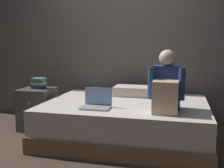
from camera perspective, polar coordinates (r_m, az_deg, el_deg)
name	(u,v)px	position (r m, az deg, el deg)	size (l,w,h in m)	color
ground_plane	(104,147)	(3.33, -1.59, -12.84)	(8.00, 8.00, 0.00)	#47382D
wall_back	(125,34)	(4.27, 2.75, 10.35)	(5.60, 0.10, 2.70)	#605B56
bed	(126,121)	(3.48, 2.94, -7.70)	(2.00, 1.50, 0.49)	#7A6047
nightstand	(38,109)	(4.04, -15.14, -4.99)	(0.44, 0.46, 0.58)	#474442
person_sitting	(166,88)	(3.01, 11.19, -0.72)	(0.39, 0.44, 0.66)	navy
laptop	(97,103)	(3.11, -3.20, -3.95)	(0.32, 0.23, 0.22)	#9EA0A5
pillow	(135,91)	(3.84, 4.78, -1.44)	(0.56, 0.36, 0.13)	beige
book_stack	(39,83)	(4.00, -14.95, 0.19)	(0.21, 0.15, 0.15)	#284C84
clothes_pile	(99,92)	(3.83, -2.69, -1.61)	(0.36, 0.26, 0.12)	#3D4C8E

